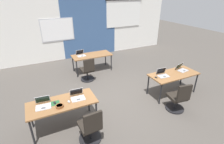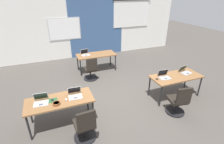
{
  "view_description": "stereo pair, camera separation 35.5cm",
  "coord_description": "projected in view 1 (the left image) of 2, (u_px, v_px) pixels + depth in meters",
  "views": [
    {
      "loc": [
        -2.13,
        -4.1,
        3.11
      ],
      "look_at": [
        -0.19,
        -0.09,
        0.97
      ],
      "focal_mm": 27.31,
      "sensor_mm": 36.0,
      "label": 1
    },
    {
      "loc": [
        -1.81,
        -4.24,
        3.11
      ],
      "look_at": [
        -0.19,
        -0.09,
        0.97
      ],
      "focal_mm": 27.31,
      "sensor_mm": 36.0,
      "label": 2
    }
  ],
  "objects": [
    {
      "name": "laptop_far_left",
      "position": [
        81.0,
        55.0,
        6.87
      ],
      "size": [
        0.37,
        0.34,
        0.23
      ],
      "rotation": [
        0.0,
        0.0,
        0.12
      ],
      "color": "#B7B7BC",
      "rests_on": "desk_far_center"
    },
    {
      "name": "snack_bowl",
      "position": [
        60.0,
        106.0,
        3.84
      ],
      "size": [
        0.18,
        0.18,
        0.06
      ],
      "color": "brown",
      "rests_on": "desk_near_left"
    },
    {
      "name": "laptop_near_left_end",
      "position": [
        43.0,
        104.0,
        3.87
      ],
      "size": [
        0.36,
        0.34,
        0.22
      ],
      "rotation": [
        0.0,
        0.0,
        -0.08
      ],
      "color": "#B7B7BC",
      "rests_on": "desk_near_left"
    },
    {
      "name": "back_wall_assembly",
      "position": [
        78.0,
        29.0,
        8.31
      ],
      "size": [
        10.0,
        0.27,
        2.8
      ],
      "color": "silver",
      "rests_on": "ground"
    },
    {
      "name": "chair_near_right_inner",
      "position": [
        178.0,
        99.0,
        4.72
      ],
      "size": [
        0.52,
        0.57,
        0.92
      ],
      "rotation": [
        0.0,
        0.0,
        2.98
      ],
      "color": "black",
      "rests_on": "ground"
    },
    {
      "name": "laptop_near_right_end",
      "position": [
        182.0,
        69.0,
        5.62
      ],
      "size": [
        0.38,
        0.38,
        0.22
      ],
      "rotation": [
        0.0,
        0.0,
        0.18
      ],
      "color": "#9E9EA3",
      "rests_on": "desk_near_right"
    },
    {
      "name": "ground_plane",
      "position": [
        116.0,
        97.0,
        5.51
      ],
      "size": [
        24.0,
        24.0,
        0.0
      ],
      "color": "#47423D"
    },
    {
      "name": "laptop_near_left_inner",
      "position": [
        77.0,
        96.0,
        4.17
      ],
      "size": [
        0.35,
        0.34,
        0.22
      ],
      "rotation": [
        0.0,
        0.0,
        -0.05
      ],
      "color": "#B7B7BC",
      "rests_on": "desk_near_left"
    },
    {
      "name": "mouse_near_right_inner",
      "position": [
        156.0,
        77.0,
        5.14
      ],
      "size": [
        0.07,
        0.11,
        0.03
      ],
      "color": "black",
      "rests_on": "desk_near_right"
    },
    {
      "name": "desk_near_left",
      "position": [
        62.0,
        104.0,
        4.05
      ],
      "size": [
        1.6,
        0.7,
        0.72
      ],
      "color": "brown",
      "rests_on": "ground"
    },
    {
      "name": "mouse_near_left_inner",
      "position": [
        69.0,
        101.0,
        4.02
      ],
      "size": [
        0.07,
        0.1,
        0.03
      ],
      "color": "#B2B2B7",
      "rests_on": "desk_near_left"
    },
    {
      "name": "laptop_near_right_inner",
      "position": [
        163.0,
        74.0,
        5.25
      ],
      "size": [
        0.35,
        0.32,
        0.23
      ],
      "rotation": [
        0.0,
        0.0,
        -0.08
      ],
      "color": "#9E9EA3",
      "rests_on": "desk_near_right"
    },
    {
      "name": "desk_far_center",
      "position": [
        92.0,
        56.0,
        7.01
      ],
      "size": [
        1.6,
        0.7,
        0.72
      ],
      "color": "brown",
      "rests_on": "ground"
    },
    {
      "name": "desk_near_right",
      "position": [
        174.0,
        75.0,
        5.43
      ],
      "size": [
        1.6,
        0.7,
        0.72
      ],
      "color": "brown",
      "rests_on": "ground"
    },
    {
      "name": "chair_far_left",
      "position": [
        88.0,
        71.0,
        6.35
      ],
      "size": [
        0.52,
        0.55,
        0.92
      ],
      "rotation": [
        0.0,
        0.0,
        3.2
      ],
      "color": "black",
      "rests_on": "ground"
    },
    {
      "name": "mouse_near_left_end",
      "position": [
        55.0,
        103.0,
        3.98
      ],
      "size": [
        0.06,
        0.1,
        0.03
      ],
      "color": "black",
      "rests_on": "mousepad_near_left_end"
    },
    {
      "name": "chair_near_left_inner",
      "position": [
        91.0,
        128.0,
        3.73
      ],
      "size": [
        0.52,
        0.55,
        0.92
      ],
      "rotation": [
        0.0,
        0.0,
        3.2
      ],
      "color": "black",
      "rests_on": "ground"
    },
    {
      "name": "mousepad_near_left_end",
      "position": [
        55.0,
        103.0,
        3.99
      ],
      "size": [
        0.22,
        0.19,
        0.0
      ],
      "color": "#23512D",
      "rests_on": "desk_near_left"
    }
  ]
}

